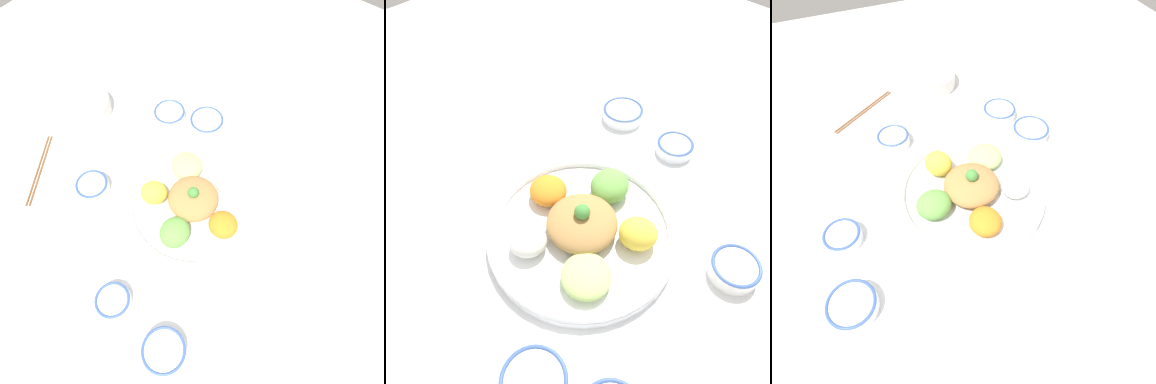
% 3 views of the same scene
% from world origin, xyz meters
% --- Properties ---
extents(ground_plane, '(2.40, 2.40, 0.00)m').
position_xyz_m(ground_plane, '(0.00, 0.00, 0.00)').
color(ground_plane, white).
extents(salad_platter, '(0.39, 0.39, 0.10)m').
position_xyz_m(salad_platter, '(0.01, -0.01, 0.03)').
color(salad_platter, white).
rests_on(salad_platter, ground_plane).
extents(sauce_bowl_red, '(0.11, 0.11, 0.04)m').
position_xyz_m(sauce_bowl_red, '(0.15, -0.27, 0.02)').
color(sauce_bowl_red, white).
rests_on(sauce_bowl_red, ground_plane).
extents(rice_bowl_blue, '(0.09, 0.09, 0.03)m').
position_xyz_m(rice_bowl_blue, '(0.01, 0.32, 0.02)').
color(rice_bowl_blue, white).
rests_on(rice_bowl_blue, ground_plane).
extents(sauce_bowl_dark, '(0.11, 0.11, 0.03)m').
position_xyz_m(sauce_bowl_dark, '(-0.17, 0.33, 0.02)').
color(sauce_bowl_dark, white).
rests_on(sauce_bowl_dark, ground_plane).
extents(sauce_bowl_far, '(0.09, 0.09, 0.04)m').
position_xyz_m(sauce_bowl_far, '(0.28, 0.13, 0.02)').
color(sauce_bowl_far, white).
rests_on(sauce_bowl_far, ground_plane).
extents(serving_spoon_main, '(0.12, 0.04, 0.01)m').
position_xyz_m(serving_spoon_main, '(-0.10, -0.27, 0.00)').
color(serving_spoon_main, silver).
rests_on(serving_spoon_main, ground_plane).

